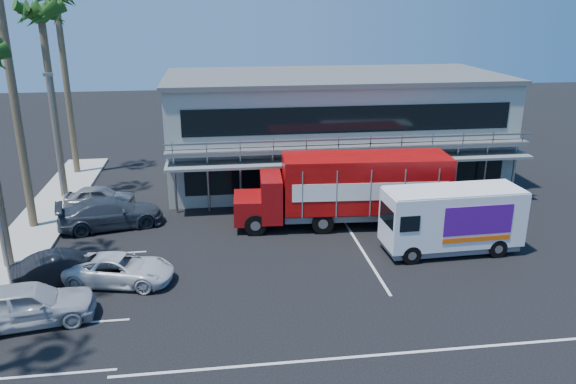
{
  "coord_description": "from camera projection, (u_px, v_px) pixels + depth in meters",
  "views": [
    {
      "loc": [
        -5.16,
        -22.32,
        11.78
      ],
      "look_at": [
        -1.38,
        5.54,
        2.3
      ],
      "focal_mm": 35.0,
      "sensor_mm": 36.0,
      "label": 1
    }
  ],
  "objects": [
    {
      "name": "parked_car_a",
      "position": [
        28.0,
        304.0,
        21.47
      ],
      "size": [
        5.21,
        2.77,
        1.69
      ],
      "primitive_type": "imported",
      "rotation": [
        0.0,
        0.0,
        1.73
      ],
      "color": "#ABADB2",
      "rests_on": "ground"
    },
    {
      "name": "red_truck",
      "position": [
        351.0,
        187.0,
        30.84
      ],
      "size": [
        11.88,
        3.48,
        3.95
      ],
      "rotation": [
        0.0,
        0.0,
        -0.06
      ],
      "color": "maroon",
      "rests_on": "ground"
    },
    {
      "name": "parked_car_d",
      "position": [
        111.0,
        213.0,
        30.86
      ],
      "size": [
        5.98,
        3.5,
        1.63
      ],
      "primitive_type": "imported",
      "rotation": [
        0.0,
        0.0,
        1.8
      ],
      "color": "#2C323B",
      "rests_on": "ground"
    },
    {
      "name": "light_pole_far",
      "position": [
        56.0,
        136.0,
        32.46
      ],
      "size": [
        0.5,
        0.25,
        8.09
      ],
      "color": "gray",
      "rests_on": "ground"
    },
    {
      "name": "parked_car_c",
      "position": [
        120.0,
        269.0,
        24.71
      ],
      "size": [
        5.06,
        3.1,
        1.31
      ],
      "primitive_type": "imported",
      "rotation": [
        0.0,
        0.0,
        1.36
      ],
      "color": "silver",
      "rests_on": "ground"
    },
    {
      "name": "parked_car_b",
      "position": [
        64.0,
        267.0,
        24.76
      ],
      "size": [
        4.55,
        3.05,
        1.42
      ],
      "primitive_type": "imported",
      "rotation": [
        0.0,
        0.0,
        1.97
      ],
      "color": "black",
      "rests_on": "ground"
    },
    {
      "name": "ground",
      "position": [
        335.0,
        277.0,
        25.38
      ],
      "size": [
        120.0,
        120.0,
        0.0
      ],
      "primitive_type": "plane",
      "color": "black",
      "rests_on": "ground"
    },
    {
      "name": "palm_f",
      "position": [
        57.0,
        8.0,
        37.17
      ],
      "size": [
        2.8,
        2.8,
        13.25
      ],
      "color": "brown",
      "rests_on": "ground"
    },
    {
      "name": "building",
      "position": [
        333.0,
        128.0,
        38.62
      ],
      "size": [
        22.4,
        12.0,
        7.3
      ],
      "color": "#9AA092",
      "rests_on": "ground"
    },
    {
      "name": "white_van",
      "position": [
        452.0,
        219.0,
        27.5
      ],
      "size": [
        6.8,
        2.55,
        3.28
      ],
      "rotation": [
        0.0,
        0.0,
        0.04
      ],
      "color": "white",
      "rests_on": "ground"
    },
    {
      "name": "parked_car_e",
      "position": [
        100.0,
        197.0,
        33.75
      ],
      "size": [
        4.12,
        1.7,
        1.4
      ],
      "primitive_type": "imported",
      "rotation": [
        0.0,
        0.0,
        1.56
      ],
      "color": "gray",
      "rests_on": "ground"
    },
    {
      "name": "palm_e",
      "position": [
        42.0,
        25.0,
        32.34
      ],
      "size": [
        2.8,
        2.8,
        12.25
      ],
      "color": "brown",
      "rests_on": "ground"
    },
    {
      "name": "curb_strip",
      "position": [
        27.0,
        241.0,
        29.08
      ],
      "size": [
        3.0,
        32.0,
        0.16
      ],
      "primitive_type": "cube",
      "color": "#A5A399",
      "rests_on": "ground"
    }
  ]
}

